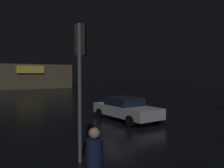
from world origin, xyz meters
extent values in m
plane|color=black|center=(0.00, 0.00, 0.00)|extent=(120.00, 120.00, 0.00)
cube|color=brown|center=(1.72, 33.05, 2.20)|extent=(15.62, 8.36, 4.40)
cube|color=#E5D84C|center=(1.72, 28.72, 3.46)|extent=(4.66, 0.24, 1.28)
cylinder|color=#595B60|center=(-5.98, -6.84, 2.15)|extent=(0.11, 0.11, 4.29)
cube|color=black|center=(-5.87, -6.72, 3.81)|extent=(0.41, 0.41, 0.96)
sphere|color=black|center=(-5.77, -6.60, 4.10)|extent=(0.20, 0.20, 0.20)
sphere|color=black|center=(-5.77, -6.60, 3.81)|extent=(0.20, 0.20, 0.20)
sphere|color=#19D13F|center=(-5.77, -6.60, 3.52)|extent=(0.20, 0.20, 0.20)
cube|color=#B7B7BF|center=(-0.79, -2.30, 0.59)|extent=(1.92, 4.58, 0.58)
cube|color=black|center=(-0.79, -2.11, 1.11)|extent=(1.68, 2.03, 0.47)
cylinder|color=black|center=(0.15, -3.78, 0.30)|extent=(0.23, 0.61, 0.60)
cylinder|color=black|center=(-1.67, -3.82, 0.30)|extent=(0.23, 0.61, 0.60)
cylinder|color=black|center=(0.09, -0.78, 0.30)|extent=(0.23, 0.61, 0.60)
cylinder|color=black|center=(-1.74, -0.82, 0.30)|extent=(0.23, 0.61, 0.60)
cylinder|color=#141938|center=(-6.92, -9.46, 1.16)|extent=(0.35, 0.35, 0.66)
sphere|color=tan|center=(-6.92, -9.46, 1.61)|extent=(0.23, 0.23, 0.23)
camera|label=1|loc=(-9.15, -13.47, 2.77)|focal=38.09mm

